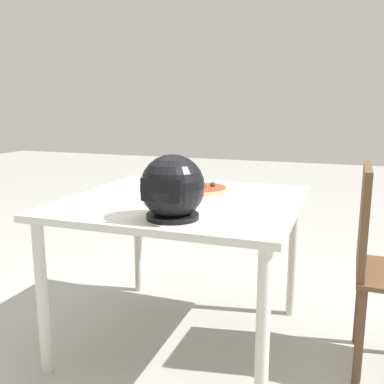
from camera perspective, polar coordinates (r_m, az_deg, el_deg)
ground_plane at (r=2.28m, az=-1.11°, el=-18.85°), size 14.00×14.00×0.00m
dining_table at (r=2.03m, az=-1.18°, el=-3.06°), size 1.06×1.02×0.72m
pizza_plate at (r=2.14m, az=1.12°, el=-0.03°), size 0.32×0.32×0.01m
pizza at (r=2.13m, az=1.13°, el=0.43°), size 0.29×0.29×0.05m
motorcycle_helmet at (r=1.64m, az=-2.62°, el=0.48°), size 0.25×0.25×0.25m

